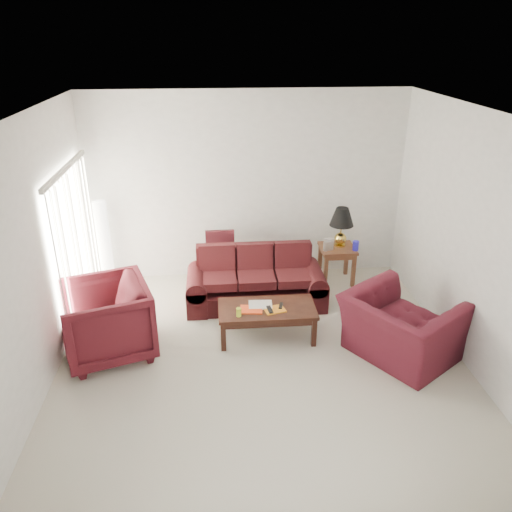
{
  "coord_description": "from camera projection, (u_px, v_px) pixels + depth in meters",
  "views": [
    {
      "loc": [
        -0.52,
        -5.13,
        3.78
      ],
      "look_at": [
        0.0,
        0.85,
        1.05
      ],
      "focal_mm": 35.0,
      "sensor_mm": 36.0,
      "label": 1
    }
  ],
  "objects": [
    {
      "name": "yellow_glass",
      "position": [
        239.0,
        312.0,
        6.33
      ],
      "size": [
        0.07,
        0.07,
        0.11
      ],
      "primitive_type": "cylinder",
      "rotation": [
        0.0,
        0.0,
        -0.01
      ],
      "color": "#BECC2D",
      "rests_on": "coffee_table"
    },
    {
      "name": "floor",
      "position": [
        262.0,
        360.0,
        6.25
      ],
      "size": [
        5.0,
        5.0,
        0.0
      ],
      "primitive_type": "plane",
      "color": "beige",
      "rests_on": "ground"
    },
    {
      "name": "blinds",
      "position": [
        76.0,
        247.0,
        6.79
      ],
      "size": [
        0.1,
        2.0,
        2.16
      ],
      "primitive_type": "cube",
      "color": "silver",
      "rests_on": "ground"
    },
    {
      "name": "armchair_left",
      "position": [
        106.0,
        320.0,
        6.19
      ],
      "size": [
        1.33,
        1.32,
        0.97
      ],
      "primitive_type": "imported",
      "rotation": [
        0.0,
        0.0,
        -1.25
      ],
      "color": "#410F15",
      "rests_on": "ground"
    },
    {
      "name": "floor_lamp",
      "position": [
        104.0,
        245.0,
        7.74
      ],
      "size": [
        0.25,
        0.25,
        1.46
      ],
      "primitive_type": null,
      "rotation": [
        0.0,
        0.0,
        -0.04
      ],
      "color": "white",
      "rests_on": "ground"
    },
    {
      "name": "coffee_table",
      "position": [
        267.0,
        322.0,
        6.65
      ],
      "size": [
        1.35,
        0.79,
        0.45
      ],
      "primitive_type": null,
      "rotation": [
        0.0,
        0.0,
        0.12
      ],
      "color": "black",
      "rests_on": "ground"
    },
    {
      "name": "throw_pillow",
      "position": [
        220.0,
        245.0,
        7.84
      ],
      "size": [
        0.46,
        0.23,
        0.47
      ],
      "primitive_type": "cube",
      "rotation": [
        -0.21,
        0.0,
        0.02
      ],
      "color": "black",
      "rests_on": "sofa"
    },
    {
      "name": "magazine_white",
      "position": [
        260.0,
        305.0,
        6.6
      ],
      "size": [
        0.32,
        0.25,
        0.02
      ],
      "primitive_type": "cube",
      "rotation": [
        0.0,
        0.0,
        -0.05
      ],
      "color": "silver",
      "rests_on": "coffee_table"
    },
    {
      "name": "remote_b",
      "position": [
        281.0,
        306.0,
        6.54
      ],
      "size": [
        0.08,
        0.16,
        0.02
      ],
      "primitive_type": "cube",
      "rotation": [
        0.0,
        0.0,
        -0.24
      ],
      "color": "black",
      "rests_on": "coffee_table"
    },
    {
      "name": "sofa",
      "position": [
        256.0,
        279.0,
        7.38
      ],
      "size": [
        2.07,
        0.95,
        0.84
      ],
      "primitive_type": null,
      "rotation": [
        0.0,
        0.0,
        0.03
      ],
      "color": "black",
      "rests_on": "ground"
    },
    {
      "name": "picture_frame",
      "position": [
        329.0,
        239.0,
        8.1
      ],
      "size": [
        0.17,
        0.19,
        0.05
      ],
      "primitive_type": "cube",
      "rotation": [
        1.36,
        0.0,
        0.42
      ],
      "color": "white",
      "rests_on": "end_table"
    },
    {
      "name": "clock",
      "position": [
        328.0,
        246.0,
        7.85
      ],
      "size": [
        0.17,
        0.11,
        0.16
      ],
      "primitive_type": "cube",
      "rotation": [
        0.0,
        0.0,
        0.35
      ],
      "color": "#B5B5B9",
      "rests_on": "end_table"
    },
    {
      "name": "table_lamp",
      "position": [
        341.0,
        227.0,
        7.91
      ],
      "size": [
        0.5,
        0.5,
        0.64
      ],
      "primitive_type": null,
      "rotation": [
        0.0,
        0.0,
        -0.37
      ],
      "color": "gold",
      "rests_on": "end_table"
    },
    {
      "name": "blue_canister",
      "position": [
        356.0,
        246.0,
        7.85
      ],
      "size": [
        0.11,
        0.11,
        0.15
      ],
      "primitive_type": "cylinder",
      "rotation": [
        0.0,
        0.0,
        0.2
      ],
      "color": "#231CB8",
      "rests_on": "end_table"
    },
    {
      "name": "magazine_red",
      "position": [
        251.0,
        310.0,
        6.49
      ],
      "size": [
        0.31,
        0.25,
        0.02
      ],
      "primitive_type": "cube",
      "rotation": [
        0.0,
        0.0,
        -0.11
      ],
      "color": "#E84217",
      "rests_on": "coffee_table"
    },
    {
      "name": "armchair_right",
      "position": [
        400.0,
        328.0,
        6.18
      ],
      "size": [
        1.62,
        1.66,
        0.82
      ],
      "primitive_type": "imported",
      "rotation": [
        0.0,
        0.0,
        2.17
      ],
      "color": "#3E0E17",
      "rests_on": "ground"
    },
    {
      "name": "end_table",
      "position": [
        336.0,
        264.0,
        8.11
      ],
      "size": [
        0.58,
        0.58,
        0.6
      ],
      "primitive_type": null,
      "rotation": [
        0.0,
        0.0,
        -0.06
      ],
      "color": "brown",
      "rests_on": "ground"
    },
    {
      "name": "remote_a",
      "position": [
        270.0,
        310.0,
        6.45
      ],
      "size": [
        0.07,
        0.18,
        0.02
      ],
      "primitive_type": "cube",
      "rotation": [
        0.0,
        0.0,
        0.13
      ],
      "color": "black",
      "rests_on": "coffee_table"
    },
    {
      "name": "magazine_orange",
      "position": [
        275.0,
        310.0,
        6.49
      ],
      "size": [
        0.3,
        0.26,
        0.02
      ],
      "primitive_type": "cube",
      "rotation": [
        0.0,
        0.0,
        0.25
      ],
      "color": "orange",
      "rests_on": "coffee_table"
    }
  ]
}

